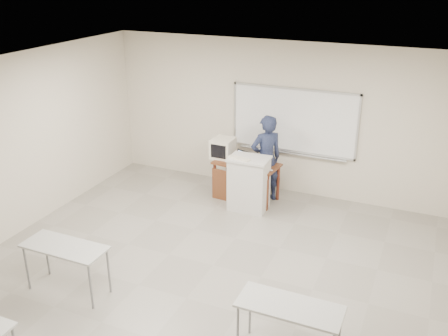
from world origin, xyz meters
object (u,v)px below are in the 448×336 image
at_px(whiteboard, 294,121).
at_px(crt_monitor, 223,148).
at_px(laptop, 239,162).
at_px(presenter, 266,159).
at_px(podium, 249,183).
at_px(instructor_desk, 244,176).
at_px(mouse, 270,170).
at_px(keyboard, 239,158).

relative_size(whiteboard, crt_monitor, 5.38).
relative_size(laptop, presenter, 0.20).
distance_m(podium, laptop, 0.50).
distance_m(instructor_desk, crt_monitor, 0.73).
relative_size(whiteboard, instructor_desk, 1.99).
xyz_separation_m(instructor_desk, crt_monitor, (-0.55, 0.23, 0.42)).
height_order(instructor_desk, presenter, presenter).
height_order(crt_monitor, mouse, crt_monitor).
distance_m(instructor_desk, presenter, 0.54).
height_order(whiteboard, mouse, whiteboard).
bearing_deg(crt_monitor, whiteboard, 24.13).
distance_m(whiteboard, mouse, 1.13).
distance_m(laptop, keyboard, 0.48).
xyz_separation_m(whiteboard, keyboard, (-0.65, -1.18, -0.44)).
xyz_separation_m(podium, mouse, (0.35, 0.19, 0.25)).
bearing_deg(laptop, whiteboard, 62.87).
bearing_deg(presenter, laptop, -18.07).
distance_m(crt_monitor, mouse, 1.16).
height_order(whiteboard, laptop, whiteboard).
xyz_separation_m(whiteboard, mouse, (-0.15, -0.87, -0.71)).
bearing_deg(instructor_desk, crt_monitor, 162.68).
height_order(whiteboard, keyboard, whiteboard).
bearing_deg(podium, mouse, 27.38).
distance_m(instructor_desk, laptop, 0.31).
bearing_deg(podium, presenter, 70.58).
bearing_deg(laptop, mouse, 11.47).
relative_size(whiteboard, mouse, 25.68).
relative_size(crt_monitor, presenter, 0.27).
height_order(whiteboard, crt_monitor, whiteboard).
relative_size(laptop, mouse, 3.52).
relative_size(crt_monitor, laptop, 1.35).
bearing_deg(podium, instructor_desk, 123.30).
xyz_separation_m(whiteboard, presenter, (-0.34, -0.57, -0.62)).
distance_m(instructor_desk, mouse, 0.61).
xyz_separation_m(instructor_desk, podium, (0.20, -0.29, 0.00)).
xyz_separation_m(keyboard, presenter, (0.31, 0.61, -0.18)).
distance_m(laptop, mouse, 0.66).
bearing_deg(instructor_desk, keyboard, -77.29).
relative_size(podium, presenter, 0.60).
xyz_separation_m(whiteboard, crt_monitor, (-1.25, -0.54, -0.54)).
xyz_separation_m(laptop, presenter, (0.46, 0.22, 0.05)).
xyz_separation_m(whiteboard, instructor_desk, (-0.70, -0.78, -0.97)).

